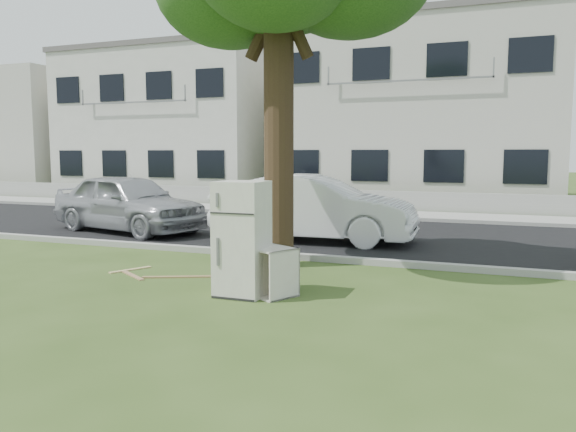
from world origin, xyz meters
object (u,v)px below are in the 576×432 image
at_px(fridge, 242,239).
at_px(car_center, 314,208).
at_px(cabinet, 265,270).
at_px(car_left, 128,202).

height_order(fridge, car_center, fridge).
bearing_deg(cabinet, car_center, 127.30).
relative_size(car_center, car_left, 1.04).
distance_m(fridge, car_center, 5.21).
xyz_separation_m(car_center, car_left, (-5.10, -0.21, -0.01)).
bearing_deg(cabinet, car_left, 168.57).
distance_m(car_center, car_left, 5.10).
bearing_deg(car_center, car_left, 89.79).
relative_size(cabinet, car_left, 0.20).
relative_size(cabinet, car_center, 0.19).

